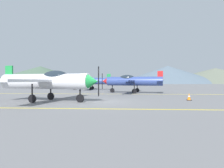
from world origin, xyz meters
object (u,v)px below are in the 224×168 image
Objects in this scene: airplane_near at (48,81)px; airplane_far at (89,81)px; airplane_mid at (132,81)px; traffic_cone_front at (189,97)px.

airplane_far is (-0.54, 19.76, 0.00)m from airplane_near.
airplane_mid is at bearing -49.67° from airplane_far.
traffic_cone_front is (4.32, -9.45, -1.32)m from airplane_mid.
airplane_near is 1.00× the size of airplane_mid.
airplane_near reaches higher than traffic_cone_front.
airplane_mid is 1.00× the size of airplane_far.
traffic_cone_front is at bearing -57.13° from airplane_far.
airplane_near and airplane_mid have the same top height.
airplane_far reaches higher than traffic_cone_front.
airplane_mid is 10.48m from traffic_cone_front.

